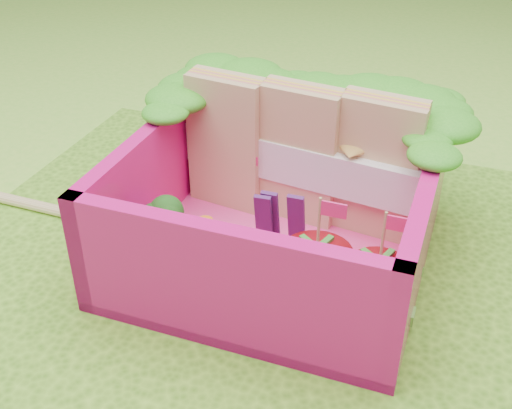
{
  "coord_description": "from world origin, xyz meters",
  "views": [
    {
      "loc": [
        0.94,
        -2.16,
        1.83
      ],
      "look_at": [
        0.11,
        0.11,
        0.28
      ],
      "focal_mm": 45.0,
      "sensor_mm": 36.0,
      "label": 1
    }
  ],
  "objects_px": {
    "strawberry_left": "(315,278)",
    "chopsticks": "(61,211)",
    "sandwich_stack": "(301,155)",
    "broccoli": "(167,224)",
    "strawberry_right": "(377,287)",
    "bento_box": "(279,204)"
  },
  "relations": [
    {
      "from": "strawberry_left",
      "to": "chopsticks",
      "type": "distance_m",
      "value": 1.44
    },
    {
      "from": "strawberry_left",
      "to": "chopsticks",
      "type": "bearing_deg",
      "value": 168.99
    },
    {
      "from": "strawberry_right",
      "to": "sandwich_stack",
      "type": "bearing_deg",
      "value": 130.19
    },
    {
      "from": "sandwich_stack",
      "to": "broccoli",
      "type": "distance_m",
      "value": 0.71
    },
    {
      "from": "sandwich_stack",
      "to": "strawberry_left",
      "type": "height_order",
      "value": "sandwich_stack"
    },
    {
      "from": "sandwich_stack",
      "to": "broccoli",
      "type": "xyz_separation_m",
      "value": [
        -0.43,
        -0.55,
        -0.14
      ]
    },
    {
      "from": "sandwich_stack",
      "to": "strawberry_right",
      "type": "distance_m",
      "value": 0.79
    },
    {
      "from": "bento_box",
      "to": "sandwich_stack",
      "type": "distance_m",
      "value": 0.31
    },
    {
      "from": "broccoli",
      "to": "strawberry_left",
      "type": "distance_m",
      "value": 0.7
    },
    {
      "from": "strawberry_right",
      "to": "chopsticks",
      "type": "bearing_deg",
      "value": 172.33
    },
    {
      "from": "bento_box",
      "to": "strawberry_left",
      "type": "xyz_separation_m",
      "value": [
        0.27,
        -0.34,
        -0.08
      ]
    },
    {
      "from": "bento_box",
      "to": "broccoli",
      "type": "bearing_deg",
      "value": -149.69
    },
    {
      "from": "bento_box",
      "to": "strawberry_right",
      "type": "xyz_separation_m",
      "value": [
        0.5,
        -0.29,
        -0.1
      ]
    },
    {
      "from": "sandwich_stack",
      "to": "broccoli",
      "type": "height_order",
      "value": "sandwich_stack"
    },
    {
      "from": "sandwich_stack",
      "to": "strawberry_left",
      "type": "xyz_separation_m",
      "value": [
        0.26,
        -0.64,
        -0.18
      ]
    },
    {
      "from": "strawberry_right",
      "to": "chopsticks",
      "type": "distance_m",
      "value": 1.66
    },
    {
      "from": "broccoli",
      "to": "strawberry_left",
      "type": "height_order",
      "value": "strawberry_left"
    },
    {
      "from": "bento_box",
      "to": "strawberry_left",
      "type": "relative_size",
      "value": 2.5
    },
    {
      "from": "chopsticks",
      "to": "strawberry_right",
      "type": "bearing_deg",
      "value": -7.67
    },
    {
      "from": "sandwich_stack",
      "to": "chopsticks",
      "type": "bearing_deg",
      "value": -162.22
    },
    {
      "from": "sandwich_stack",
      "to": "strawberry_right",
      "type": "xyz_separation_m",
      "value": [
        0.5,
        -0.59,
        -0.2
      ]
    },
    {
      "from": "sandwich_stack",
      "to": "strawberry_right",
      "type": "relative_size",
      "value": 2.53
    }
  ]
}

